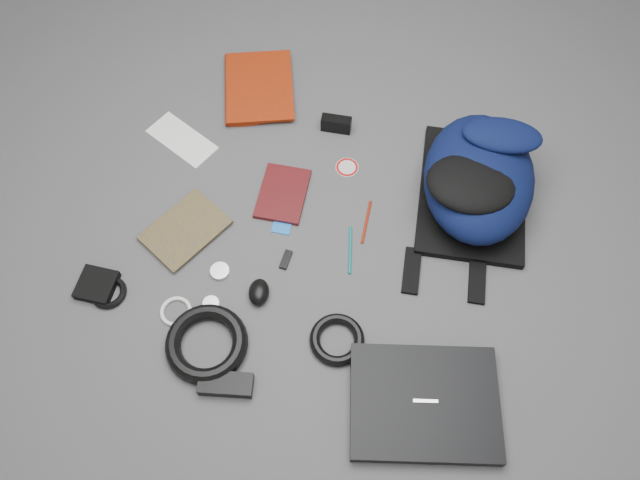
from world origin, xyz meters
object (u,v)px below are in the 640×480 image
at_px(mouse, 259,292).
at_px(backpack, 479,177).
at_px(dvd_case, 283,194).
at_px(comic_book, 167,213).
at_px(pouch, 97,285).
at_px(laptop, 424,403).
at_px(textbook_red, 225,90).
at_px(compact_camera, 336,124).
at_px(power_brick, 226,384).

bearing_deg(mouse, backpack, 30.48).
distance_m(dvd_case, mouse, 0.32).
xyz_separation_m(comic_book, pouch, (-0.06, -0.27, 0.00)).
distance_m(backpack, comic_book, 0.88).
xyz_separation_m(laptop, pouch, (-0.90, -0.03, -0.01)).
height_order(textbook_red, comic_book, textbook_red).
xyz_separation_m(compact_camera, pouch, (-0.40, -0.73, -0.01)).
relative_size(compact_camera, mouse, 1.19).
xyz_separation_m(textbook_red, power_brick, (0.42, -0.85, 0.00)).
bearing_deg(laptop, mouse, 146.76).
distance_m(laptop, dvd_case, 0.70).
distance_m(backpack, compact_camera, 0.46).
bearing_deg(textbook_red, power_brick, -90.14).
bearing_deg(dvd_case, laptop, -47.82).
relative_size(power_brick, pouch, 1.39).
height_order(backpack, comic_book, backpack).
xyz_separation_m(backpack, textbook_red, (-0.83, 0.08, -0.08)).
height_order(compact_camera, pouch, compact_camera).
height_order(backpack, pouch, backpack).
relative_size(backpack, compact_camera, 5.16).
height_order(backpack, laptop, backpack).
distance_m(dvd_case, compact_camera, 0.29).
height_order(dvd_case, mouse, mouse).
distance_m(backpack, dvd_case, 0.55).
bearing_deg(compact_camera, backpack, -21.30).
xyz_separation_m(comic_book, dvd_case, (0.28, 0.18, -0.00)).
relative_size(comic_book, mouse, 2.88).
distance_m(dvd_case, power_brick, 0.57).
xyz_separation_m(textbook_red, comic_book, (0.04, -0.47, -0.01)).
xyz_separation_m(comic_book, mouse, (0.35, -0.13, 0.01)).
bearing_deg(dvd_case, comic_book, -157.30).
relative_size(laptop, textbook_red, 1.25).
relative_size(textbook_red, dvd_case, 1.55).
xyz_separation_m(mouse, pouch, (-0.41, -0.14, -0.01)).
xyz_separation_m(compact_camera, power_brick, (0.04, -0.84, -0.01)).
relative_size(textbook_red, compact_camera, 3.16).
bearing_deg(pouch, power_brick, -14.38).
bearing_deg(backpack, mouse, -143.50).
xyz_separation_m(laptop, dvd_case, (-0.56, 0.43, -0.01)).
distance_m(comic_book, pouch, 0.28).
bearing_deg(textbook_red, pouch, -117.92).
bearing_deg(mouse, pouch, 179.98).
height_order(backpack, textbook_red, backpack).
height_order(comic_book, compact_camera, compact_camera).
bearing_deg(mouse, laptop, -31.87).
bearing_deg(pouch, dvd_case, 52.72).
bearing_deg(power_brick, dvd_case, 81.13).
height_order(backpack, mouse, backpack).
relative_size(compact_camera, power_brick, 0.68).
relative_size(dvd_case, power_brick, 1.39).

